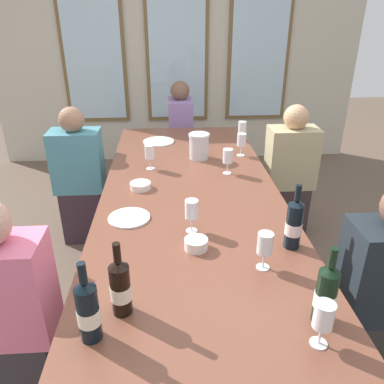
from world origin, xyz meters
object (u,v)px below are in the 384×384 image
Objects in this scene: wine_glass_0 at (265,245)px; seated_person_2 at (12,320)px; wine_bottle_3 at (294,224)px; wine_glass_2 at (150,152)px; metal_pitcher at (199,146)px; wine_bottle_0 at (326,294)px; wine_glass_1 at (242,128)px; tasting_bowl_1 at (196,244)px; seated_person_4 at (181,138)px; seated_person_1 at (289,176)px; seated_person_0 at (80,180)px; wine_bottle_1 at (120,287)px; tasting_bowl_0 at (141,186)px; wine_glass_6 at (324,317)px; white_plate_1 at (129,218)px; wine_glass_3 at (242,140)px; wine_bottle_2 at (88,311)px; wine_glass_5 at (228,157)px; white_plate_0 at (159,141)px; dining_table at (191,204)px; seated_person_3 at (379,299)px; wine_glass_4 at (192,210)px.

wine_glass_0 is 1.15m from seated_person_2.
wine_glass_2 is at bearing 124.59° from wine_bottle_3.
metal_pitcher is 1.69m from seated_person_2.
wine_bottle_0 is 2.04m from wine_glass_1.
wine_bottle_3 is at bearing 41.73° from wine_glass_0.
seated_person_4 reaches higher than tasting_bowl_1.
seated_person_0 is at bearing 178.73° from seated_person_1.
seated_person_1 is at bearing 55.39° from wine_bottle_1.
tasting_bowl_1 is at bearing -66.43° from tasting_bowl_0.
wine_glass_1 is at bearing 87.75° from wine_bottle_0.
seated_person_4 is (-0.36, 2.94, -0.34)m from wine_glass_6.
seated_person_0 is (-0.94, 0.13, -0.31)m from metal_pitcher.
white_plate_1 is 1.30× the size of wine_glass_6.
wine_glass_3 is (0.01, 1.71, 0.00)m from wine_bottle_0.
wine_bottle_2 reaches higher than wine_glass_1.
tasting_bowl_0 is 1.71m from seated_person_4.
wine_glass_2 is 0.54m from wine_glass_5.
white_plate_0 is at bearing 83.74° from white_plate_1.
wine_bottle_3 is 2.42m from seated_person_4.
metal_pitcher reaches higher than tasting_bowl_0.
seated_person_0 is (-0.84, 0.77, -0.16)m from dining_table.
seated_person_1 is 1.45m from seated_person_3.
wine_glass_3 is at bearing -4.44° from seated_person_0.
wine_bottle_2 is (-0.06, -0.82, 0.11)m from white_plate_1.
wine_glass_2 reaches higher than white_plate_1.
wine_glass_5 is at bearing 68.26° from wine_glass_4.
white_plate_0 is 0.83× the size of wine_bottle_0.
wine_glass_1 is 1.00× the size of wine_glass_5.
wine_bottle_1 is at bearing -104.70° from metal_pitcher.
metal_pitcher is 0.40m from wine_glass_2.
wine_bottle_0 is 1.79× the size of wine_glass_0.
wine_glass_6 is 1.31m from seated_person_2.
seated_person_0 reaches higher than wine_glass_5.
wine_bottle_3 is (0.85, 0.50, 0.01)m from wine_bottle_2.
tasting_bowl_0 is 0.12× the size of seated_person_0.
seated_person_2 is (-1.20, 0.41, -0.34)m from wine_glass_6.
wine_glass_3 is (0.73, 0.54, 0.10)m from tasting_bowl_0.
wine_bottle_0 is at bearing -68.67° from dining_table.
seated_person_1 is (0.84, 0.73, -0.16)m from dining_table.
wine_glass_2 is at bearing 120.32° from dining_table.
seated_person_3 is at bearing -61.17° from metal_pitcher.
wine_glass_5 is 1.24m from seated_person_0.
wine_bottle_1 is at bearing -114.54° from wine_glass_5.
wine_glass_6 is at bearing -16.34° from wine_bottle_1.
wine_bottle_3 is at bearing -46.22° from seated_person_0.
wine_bottle_3 is 1.85× the size of wine_glass_5.
wine_glass_4 is (0.24, -0.84, 0.00)m from wine_glass_2.
seated_person_1 reaches higher than wine_bottle_2.
dining_table is 25.71× the size of tasting_bowl_1.
wine_glass_2 is (-0.53, 1.17, 0.00)m from wine_glass_0.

